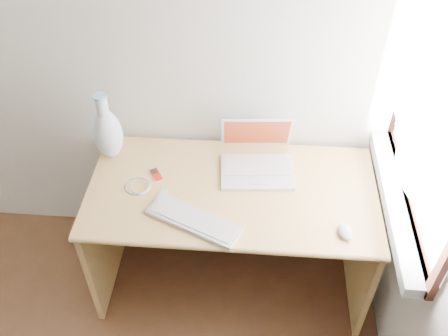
# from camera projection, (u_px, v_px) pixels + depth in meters

# --- Properties ---
(back_wall) EXTENTS (3.50, 0.04, 2.60)m
(back_wall) POSITION_uv_depth(u_px,v_px,m) (30.00, 32.00, 2.28)
(back_wall) COLOR silver
(back_wall) RESTS_ON floor
(window) EXTENTS (0.11, 0.99, 1.10)m
(window) POSITION_uv_depth(u_px,v_px,m) (432.00, 114.00, 1.88)
(window) COLOR white
(window) RESTS_ON right_wall
(desk) EXTENTS (1.37, 0.69, 0.72)m
(desk) POSITION_uv_depth(u_px,v_px,m) (233.00, 206.00, 2.56)
(desk) COLOR tan
(desk) RESTS_ON floor
(laptop) EXTENTS (0.37, 0.31, 0.24)m
(laptop) POSITION_uv_depth(u_px,v_px,m) (258.00, 159.00, 2.43)
(laptop) COLOR silver
(laptop) RESTS_ON desk
(external_keyboard) EXTENTS (0.45, 0.30, 0.02)m
(external_keyboard) POSITION_uv_depth(u_px,v_px,m) (194.00, 220.00, 2.21)
(external_keyboard) COLOR silver
(external_keyboard) RESTS_ON desk
(mouse) EXTENTS (0.08, 0.11, 0.03)m
(mouse) POSITION_uv_depth(u_px,v_px,m) (346.00, 232.00, 2.15)
(mouse) COLOR silver
(mouse) RESTS_ON desk
(ipod) EXTENTS (0.08, 0.09, 0.01)m
(ipod) POSITION_uv_depth(u_px,v_px,m) (156.00, 174.00, 2.43)
(ipod) COLOR #AC130B
(ipod) RESTS_ON desk
(cable_coil) EXTENTS (0.14, 0.14, 0.01)m
(cable_coil) POSITION_uv_depth(u_px,v_px,m) (138.00, 186.00, 2.37)
(cable_coil) COLOR silver
(cable_coil) RESTS_ON desk
(remote) EXTENTS (0.06, 0.10, 0.01)m
(remote) POSITION_uv_depth(u_px,v_px,m) (161.00, 196.00, 2.32)
(remote) COLOR silver
(remote) RESTS_ON desk
(vase) EXTENTS (0.14, 0.14, 0.37)m
(vase) POSITION_uv_depth(u_px,v_px,m) (107.00, 132.00, 2.43)
(vase) COLOR white
(vase) RESTS_ON desk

